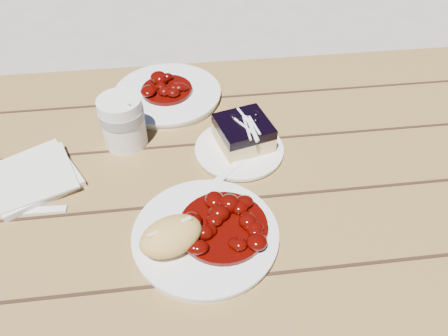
{
  "coord_description": "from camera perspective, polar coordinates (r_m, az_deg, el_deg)",
  "views": [
    {
      "loc": [
        0.08,
        -0.6,
        1.35
      ],
      "look_at": [
        0.15,
        -0.06,
        0.81
      ],
      "focal_mm": 35.0,
      "sensor_mm": 36.0,
      "label": 1
    }
  ],
  "objects": [
    {
      "name": "napkin_stack",
      "position": [
        0.9,
        -23.74,
        -1.14
      ],
      "size": [
        0.2,
        0.2,
        0.01
      ],
      "primitive_type": "cube",
      "rotation": [
        0.0,
        0.0,
        0.51
      ],
      "color": "white",
      "rests_on": "picnic_table"
    },
    {
      "name": "dessert_plate",
      "position": [
        0.88,
        1.99,
        2.36
      ],
      "size": [
        0.17,
        0.17,
        0.01
      ],
      "primitive_type": "cylinder",
      "color": "white",
      "rests_on": "picnic_table"
    },
    {
      "name": "fork_table",
      "position": [
        0.85,
        -23.96,
        -5.14
      ],
      "size": [
        0.16,
        0.03,
        0.0
      ],
      "primitive_type": null,
      "rotation": [
        0.0,
        0.0,
        1.53
      ],
      "color": "white",
      "rests_on": "picnic_table"
    },
    {
      "name": "coffee_cup",
      "position": [
        0.9,
        -13.07,
        5.89
      ],
      "size": [
        0.09,
        0.09,
        0.11
      ],
      "primitive_type": "cylinder",
      "color": "white",
      "rests_on": "picnic_table"
    },
    {
      "name": "blueberry_cake",
      "position": [
        0.87,
        2.55,
        4.66
      ],
      "size": [
        0.12,
        0.12,
        0.06
      ],
      "rotation": [
        0.0,
        0.0,
        0.26
      ],
      "color": "#F6D886",
      "rests_on": "dessert_plate"
    },
    {
      "name": "bread_roll",
      "position": [
        0.69,
        -6.93,
        -8.83
      ],
      "size": [
        0.12,
        0.1,
        0.05
      ],
      "primitive_type": "ellipsoid",
      "rotation": [
        0.0,
        0.0,
        0.4
      ],
      "color": "#DBAD54",
      "rests_on": "main_plate"
    },
    {
      "name": "second_plate",
      "position": [
        1.04,
        -7.4,
        9.48
      ],
      "size": [
        0.24,
        0.24,
        0.02
      ],
      "primitive_type": "cylinder",
      "color": "white",
      "rests_on": "picnic_table"
    },
    {
      "name": "second_stew",
      "position": [
        1.02,
        -7.55,
        10.81
      ],
      "size": [
        0.12,
        0.12,
        0.04
      ],
      "primitive_type": null,
      "color": "#4B0502",
      "rests_on": "second_plate"
    },
    {
      "name": "goulash_stew",
      "position": [
        0.72,
        -0.12,
        -6.91
      ],
      "size": [
        0.15,
        0.15,
        0.04
      ],
      "primitive_type": null,
      "color": "#4B0502",
      "rests_on": "main_plate"
    },
    {
      "name": "fork_dessert",
      "position": [
        0.84,
        1.2,
        0.13
      ],
      "size": [
        0.13,
        0.13,
        0.0
      ],
      "primitive_type": null,
      "rotation": [
        0.0,
        0.0,
        -0.79
      ],
      "color": "white",
      "rests_on": "dessert_plate"
    },
    {
      "name": "main_plate",
      "position": [
        0.73,
        -2.42,
        -8.85
      ],
      "size": [
        0.24,
        0.24,
        0.02
      ],
      "primitive_type": "cylinder",
      "color": "white",
      "rests_on": "picnic_table"
    },
    {
      "name": "picnic_table",
      "position": [
        0.97,
        -9.23,
        -7.8
      ],
      "size": [
        2.0,
        1.55,
        0.75
      ],
      "color": "brown",
      "rests_on": "ground"
    }
  ]
}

